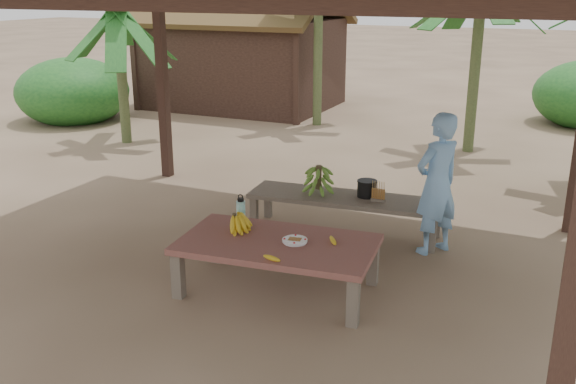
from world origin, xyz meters
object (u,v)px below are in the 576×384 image
at_px(plate, 295,241).
at_px(cooking_pot, 367,189).
at_px(ripe_banana_bunch, 234,221).
at_px(woman, 437,184).
at_px(bench, 345,201).
at_px(water_flask, 241,212).
at_px(work_table, 277,248).

height_order(plate, cooking_pot, cooking_pot).
distance_m(ripe_banana_bunch, woman, 2.19).
xyz_separation_m(bench, plate, (0.08, -1.61, 0.12)).
relative_size(plate, water_flask, 0.72).
relative_size(work_table, ripe_banana_bunch, 6.08).
xyz_separation_m(ripe_banana_bunch, cooking_pot, (0.80, 1.66, -0.05)).
distance_m(ripe_banana_bunch, plate, 0.66).
bearing_deg(cooking_pot, ripe_banana_bunch, -115.80).
relative_size(bench, woman, 1.47).
relative_size(bench, ripe_banana_bunch, 7.22).
height_order(work_table, woman, woman).
xyz_separation_m(work_table, plate, (0.16, 0.04, 0.08)).
relative_size(ripe_banana_bunch, woman, 0.20).
height_order(water_flask, woman, woman).
bearing_deg(woman, plate, 1.38).
bearing_deg(woman, water_flask, -16.91).
bearing_deg(woman, work_table, -2.00).
bearing_deg(plate, woman, 56.95).
height_order(bench, woman, woman).
height_order(bench, cooking_pot, cooking_pot).
height_order(work_table, plate, plate).
height_order(plate, water_flask, water_flask).
distance_m(ripe_banana_bunch, cooking_pot, 1.84).
height_order(ripe_banana_bunch, water_flask, water_flask).
height_order(ripe_banana_bunch, woman, woman).
relative_size(water_flask, woman, 0.21).
bearing_deg(water_flask, cooking_pot, 61.84).
distance_m(work_table, woman, 1.94).
bearing_deg(woman, ripe_banana_bunch, -13.77).
distance_m(work_table, plate, 0.18).
bearing_deg(bench, cooking_pot, 17.65).
relative_size(ripe_banana_bunch, plate, 1.33).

